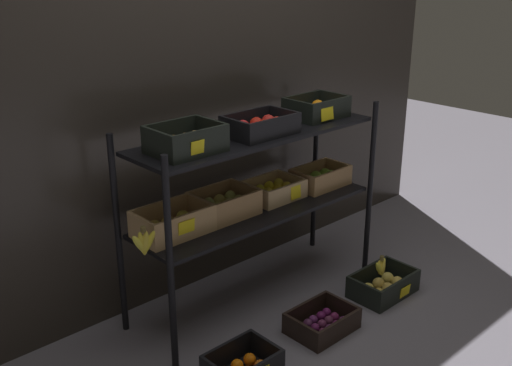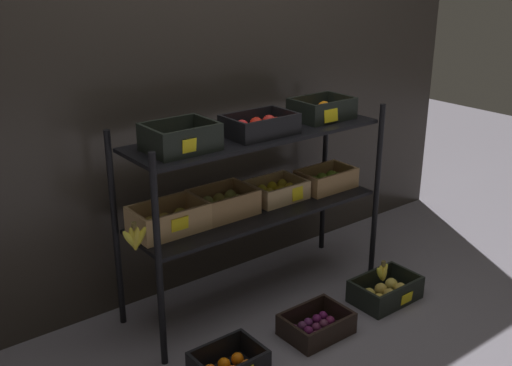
% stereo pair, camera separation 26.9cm
% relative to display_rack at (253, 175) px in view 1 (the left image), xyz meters
% --- Properties ---
extents(ground_plane, '(10.00, 10.00, 0.00)m').
position_rel_display_rack_xyz_m(ground_plane, '(0.02, -0.01, -0.73)').
color(ground_plane, slate).
extents(storefront_wall, '(3.83, 0.12, 2.24)m').
position_rel_display_rack_xyz_m(storefront_wall, '(0.02, 0.41, 0.39)').
color(storefront_wall, '#2D2823').
rests_on(storefront_wall, ground_plane).
extents(display_rack, '(1.55, 0.47, 1.09)m').
position_rel_display_rack_xyz_m(display_rack, '(0.00, 0.00, 0.00)').
color(display_rack, black).
rests_on(display_rack, ground_plane).
extents(crate_ground_plum, '(0.34, 0.25, 0.11)m').
position_rel_display_rack_xyz_m(crate_ground_plum, '(0.03, -0.49, -0.69)').
color(crate_ground_plum, black).
rests_on(crate_ground_plum, ground_plane).
extents(crate_ground_apple_gold, '(0.38, 0.25, 0.13)m').
position_rel_display_rack_xyz_m(crate_ground_apple_gold, '(0.56, -0.49, -0.68)').
color(crate_ground_apple_gold, black).
rests_on(crate_ground_apple_gold, ground_plane).
extents(banana_bunch_loose, '(0.11, 0.04, 0.12)m').
position_rel_display_rack_xyz_m(banana_bunch_loose, '(0.52, -0.49, -0.55)').
color(banana_bunch_loose, brown).
rests_on(banana_bunch_loose, crate_ground_apple_gold).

